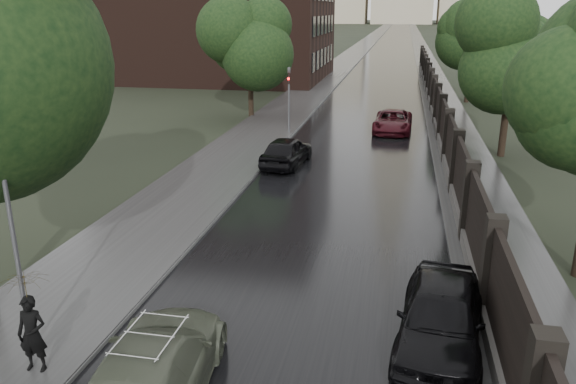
% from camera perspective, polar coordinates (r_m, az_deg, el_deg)
% --- Properties ---
extents(road, '(8.00, 420.00, 0.02)m').
position_cam_1_polar(road, '(197.99, 11.12, 15.69)').
color(road, black).
rests_on(road, ground).
extents(sidewalk_left, '(4.00, 420.00, 0.16)m').
position_cam_1_polar(sidewalk_left, '(198.14, 9.32, 15.81)').
color(sidewalk_left, '#2D2D2D').
rests_on(sidewalk_left, ground).
extents(verge_right, '(3.00, 420.00, 0.08)m').
position_cam_1_polar(verge_right, '(198.00, 12.77, 15.59)').
color(verge_right, '#2D2D2D').
rests_on(verge_right, ground).
extents(fence_right, '(0.45, 75.72, 2.70)m').
position_cam_1_polar(fence_right, '(40.41, 14.74, 8.63)').
color(fence_right, '#383533').
rests_on(fence_right, ground).
extents(tree_left_far, '(4.25, 4.25, 7.39)m').
position_cam_1_polar(tree_left_far, '(39.25, -3.91, 15.13)').
color(tree_left_far, black).
rests_on(tree_left_far, ground).
extents(tree_right_b, '(4.08, 4.08, 7.01)m').
position_cam_1_polar(tree_right_b, '(30.39, 21.84, 12.50)').
color(tree_right_b, black).
rests_on(tree_right_b, ground).
extents(tree_right_c, '(4.08, 4.08, 7.01)m').
position_cam_1_polar(tree_right_c, '(48.18, 18.21, 14.50)').
color(tree_right_c, black).
rests_on(tree_right_c, ground).
extents(lamp_post, '(0.25, 0.12, 5.11)m').
position_cam_1_polar(lamp_post, '(12.91, -26.04, -4.64)').
color(lamp_post, '#59595E').
rests_on(lamp_post, ground).
extents(traffic_light, '(0.16, 0.32, 4.00)m').
position_cam_1_polar(traffic_light, '(33.83, 0.10, 9.85)').
color(traffic_light, '#59595E').
rests_on(traffic_light, ground).
extents(volga_sedan, '(2.62, 5.32, 1.49)m').
position_cam_1_polar(volga_sedan, '(11.41, -13.58, -17.25)').
color(volga_sedan, '#4B5140').
rests_on(volga_sedan, ground).
extents(hatchback_left, '(2.13, 4.40, 1.45)m').
position_cam_1_polar(hatchback_left, '(27.12, -0.14, 4.18)').
color(hatchback_left, black).
rests_on(hatchback_left, ground).
extents(car_right_near, '(2.32, 4.71, 1.54)m').
position_cam_1_polar(car_right_near, '(13.16, 15.25, -12.11)').
color(car_right_near, black).
rests_on(car_right_near, ground).
extents(car_right_far, '(2.41, 4.91, 1.34)m').
position_cam_1_polar(car_right_far, '(35.33, 10.60, 7.06)').
color(car_right_far, '#330B12').
rests_on(car_right_far, ground).
extents(pedestrian_umbrella, '(1.06, 1.07, 2.59)m').
position_cam_1_polar(pedestrian_umbrella, '(12.40, -25.09, -9.40)').
color(pedestrian_umbrella, black).
rests_on(pedestrian_umbrella, sidewalk_left).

